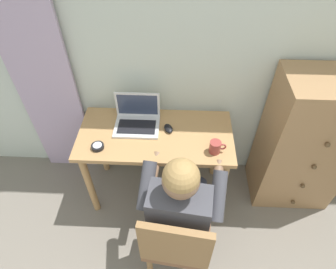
{
  "coord_description": "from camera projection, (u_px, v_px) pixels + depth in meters",
  "views": [
    {
      "loc": [
        -0.32,
        0.36,
        2.3
      ],
      "look_at": [
        -0.38,
        1.75,
        0.85
      ],
      "focal_mm": 30.67,
      "sensor_mm": 36.0,
      "label": 1
    }
  ],
  "objects": [
    {
      "name": "wall_back",
      "position": [
        225.0,
        51.0,
        2.02
      ],
      "size": [
        4.8,
        0.05,
        2.5
      ],
      "primitive_type": "cube",
      "color": "silver",
      "rests_on": "ground_plane"
    },
    {
      "name": "curtain_panel",
      "position": [
        40.0,
        71.0,
        2.13
      ],
      "size": [
        0.48,
        0.03,
        2.19
      ],
      "primitive_type": "cube",
      "color": "#B29EBC",
      "rests_on": "ground_plane"
    },
    {
      "name": "desk",
      "position": [
        156.0,
        145.0,
        2.25
      ],
      "size": [
        1.17,
        0.56,
        0.75
      ],
      "color": "tan",
      "rests_on": "ground_plane"
    },
    {
      "name": "dresser",
      "position": [
        305.0,
        144.0,
        2.27
      ],
      "size": [
        0.65,
        0.47,
        1.23
      ],
      "color": "#9E754C",
      "rests_on": "ground_plane"
    },
    {
      "name": "chair",
      "position": [
        177.0,
        241.0,
        1.83
      ],
      "size": [
        0.47,
        0.45,
        0.89
      ],
      "color": "brown",
      "rests_on": "ground_plane"
    },
    {
      "name": "person_seated",
      "position": [
        181.0,
        202.0,
        1.83
      ],
      "size": [
        0.57,
        0.61,
        1.21
      ],
      "color": "#33384C",
      "rests_on": "ground_plane"
    },
    {
      "name": "laptop",
      "position": [
        137.0,
        119.0,
        2.2
      ],
      "size": [
        0.34,
        0.25,
        0.24
      ],
      "color": "silver",
      "rests_on": "desk"
    },
    {
      "name": "computer_mouse",
      "position": [
        168.0,
        128.0,
        2.17
      ],
      "size": [
        0.09,
        0.11,
        0.03
      ],
      "primitive_type": "ellipsoid",
      "rotation": [
        0.0,
        0.0,
        0.36
      ],
      "color": "black",
      "rests_on": "desk"
    },
    {
      "name": "desk_clock",
      "position": [
        98.0,
        146.0,
        2.05
      ],
      "size": [
        0.09,
        0.09,
        0.03
      ],
      "color": "black",
      "rests_on": "desk"
    },
    {
      "name": "coffee_mug",
      "position": [
        215.0,
        147.0,
        2.0
      ],
      "size": [
        0.12,
        0.08,
        0.09
      ],
      "color": "#9E3D38",
      "rests_on": "desk"
    }
  ]
}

